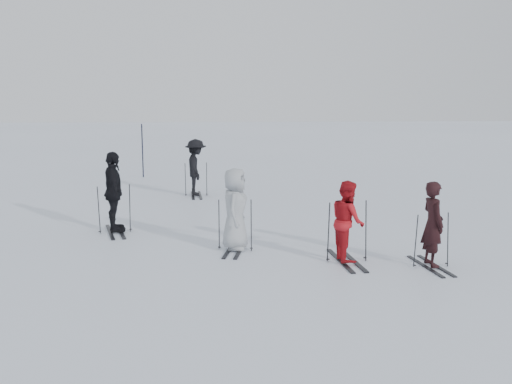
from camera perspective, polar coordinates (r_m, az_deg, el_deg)
ground at (r=13.58m, az=0.28°, el=-4.87°), size 120.00×120.00×0.00m
skier_near_dark at (r=11.89m, az=17.26°, el=-3.19°), size 0.48×0.67×1.71m
skier_red at (r=11.90m, az=9.14°, el=-2.98°), size 0.70×0.86×1.66m
skier_grey at (r=12.60m, az=-2.11°, el=-1.82°), size 0.73×0.98×1.81m
skier_uphill_left at (r=14.62m, az=-14.04°, el=-0.10°), size 0.78×1.26×2.01m
skier_uphill_far at (r=19.50m, az=-6.03°, el=2.39°), size 0.81×1.29×1.91m
skis_near_dark at (r=11.96m, az=17.19°, el=-4.54°), size 1.64×1.00×1.13m
skis_red at (r=11.94m, az=9.12°, el=-3.81°), size 1.87×1.10×1.31m
skis_grey at (r=12.66m, az=-2.11°, el=-3.21°), size 1.75×1.15×1.18m
skis_uphill_left at (r=14.68m, az=-13.98°, el=-1.58°), size 1.88×1.32×1.24m
skis_uphill_far at (r=19.55m, az=-6.01°, el=1.33°), size 1.68×0.98×1.18m
piste_marker at (r=24.32m, az=-11.28°, el=4.07°), size 0.05×0.05×2.22m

